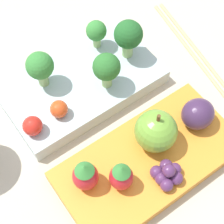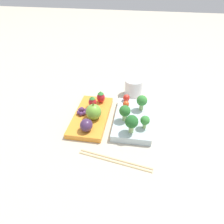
{
  "view_description": "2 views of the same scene",
  "coord_description": "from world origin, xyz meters",
  "px_view_note": "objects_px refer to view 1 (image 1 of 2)",
  "views": [
    {
      "loc": [
        -0.14,
        -0.2,
        0.44
      ],
      "look_at": [
        0.0,
        0.0,
        0.03
      ],
      "focal_mm": 60.0,
      "sensor_mm": 36.0,
      "label": 1
    },
    {
      "loc": [
        0.53,
        0.1,
        0.44
      ],
      "look_at": [
        0.0,
        0.0,
        0.03
      ],
      "focal_mm": 32.0,
      "sensor_mm": 36.0,
      "label": 2
    }
  ],
  "objects_px": {
    "cherry_tomato_1": "(33,126)",
    "chopsticks_pair": "(193,48)",
    "broccoli_floret_2": "(128,36)",
    "broccoli_floret_1": "(96,32)",
    "strawberry_1": "(85,175)",
    "broccoli_floret_3": "(40,67)",
    "plum": "(198,114)",
    "grape_cluster": "(168,174)",
    "cherry_tomato_0": "(59,109)",
    "apple": "(156,131)",
    "broccoli_floret_0": "(107,68)",
    "strawberry_0": "(121,176)",
    "bento_box_fruit": "(149,161)",
    "bento_box_savoury": "(79,85)"
  },
  "relations": [
    {
      "from": "cherry_tomato_1",
      "to": "chopsticks_pair",
      "type": "height_order",
      "value": "cherry_tomato_1"
    },
    {
      "from": "broccoli_floret_2",
      "to": "chopsticks_pair",
      "type": "distance_m",
      "value": 0.12
    },
    {
      "from": "chopsticks_pair",
      "to": "broccoli_floret_1",
      "type": "bearing_deg",
      "value": 150.27
    },
    {
      "from": "strawberry_1",
      "to": "cherry_tomato_1",
      "type": "bearing_deg",
      "value": 100.95
    },
    {
      "from": "broccoli_floret_3",
      "to": "plum",
      "type": "height_order",
      "value": "broccoli_floret_3"
    },
    {
      "from": "grape_cluster",
      "to": "chopsticks_pair",
      "type": "xyz_separation_m",
      "value": [
        0.17,
        0.14,
        -0.02
      ]
    },
    {
      "from": "plum",
      "to": "cherry_tomato_1",
      "type": "bearing_deg",
      "value": 149.99
    },
    {
      "from": "cherry_tomato_0",
      "to": "plum",
      "type": "xyz_separation_m",
      "value": [
        0.14,
        -0.11,
        0.0
      ]
    },
    {
      "from": "apple",
      "to": "grape_cluster",
      "type": "relative_size",
      "value": 1.64
    },
    {
      "from": "broccoli_floret_1",
      "to": "broccoli_floret_3",
      "type": "xyz_separation_m",
      "value": [
        -0.1,
        -0.02,
        0.01
      ]
    },
    {
      "from": "broccoli_floret_0",
      "to": "strawberry_0",
      "type": "xyz_separation_m",
      "value": [
        -0.06,
        -0.12,
        -0.02
      ]
    },
    {
      "from": "broccoli_floret_1",
      "to": "grape_cluster",
      "type": "distance_m",
      "value": 0.22
    },
    {
      "from": "cherry_tomato_0",
      "to": "grape_cluster",
      "type": "bearing_deg",
      "value": -67.08
    },
    {
      "from": "broccoli_floret_2",
      "to": "grape_cluster",
      "type": "distance_m",
      "value": 0.19
    },
    {
      "from": "bento_box_fruit",
      "to": "strawberry_0",
      "type": "height_order",
      "value": "strawberry_0"
    },
    {
      "from": "bento_box_fruit",
      "to": "broccoli_floret_3",
      "type": "relative_size",
      "value": 4.12
    },
    {
      "from": "broccoli_floret_3",
      "to": "strawberry_0",
      "type": "bearing_deg",
      "value": -88.48
    },
    {
      "from": "strawberry_0",
      "to": "strawberry_1",
      "type": "bearing_deg",
      "value": 144.77
    },
    {
      "from": "broccoli_floret_2",
      "to": "plum",
      "type": "xyz_separation_m",
      "value": [
        0.01,
        -0.14,
        -0.02
      ]
    },
    {
      "from": "plum",
      "to": "grape_cluster",
      "type": "xyz_separation_m",
      "value": [
        -0.08,
        -0.04,
        -0.01
      ]
    },
    {
      "from": "broccoli_floret_2",
      "to": "plum",
      "type": "relative_size",
      "value": 1.41
    },
    {
      "from": "plum",
      "to": "grape_cluster",
      "type": "height_order",
      "value": "plum"
    },
    {
      "from": "plum",
      "to": "chopsticks_pair",
      "type": "bearing_deg",
      "value": 49.1
    },
    {
      "from": "broccoli_floret_3",
      "to": "plum",
      "type": "distance_m",
      "value": 0.21
    },
    {
      "from": "cherry_tomato_1",
      "to": "strawberry_0",
      "type": "relative_size",
      "value": 0.58
    },
    {
      "from": "grape_cluster",
      "to": "strawberry_0",
      "type": "bearing_deg",
      "value": 153.32
    },
    {
      "from": "broccoli_floret_1",
      "to": "cherry_tomato_0",
      "type": "xyz_separation_m",
      "value": [
        -0.1,
        -0.07,
        -0.02
      ]
    },
    {
      "from": "bento_box_savoury",
      "to": "broccoli_floret_2",
      "type": "xyz_separation_m",
      "value": [
        0.08,
        -0.0,
        0.05
      ]
    },
    {
      "from": "cherry_tomato_0",
      "to": "strawberry_1",
      "type": "xyz_separation_m",
      "value": [
        -0.02,
        -0.1,
        0.01
      ]
    },
    {
      "from": "broccoli_floret_1",
      "to": "strawberry_0",
      "type": "bearing_deg",
      "value": -115.72
    },
    {
      "from": "cherry_tomato_0",
      "to": "grape_cluster",
      "type": "relative_size",
      "value": 0.61
    },
    {
      "from": "cherry_tomato_0",
      "to": "grape_cluster",
      "type": "height_order",
      "value": "cherry_tomato_0"
    },
    {
      "from": "bento_box_savoury",
      "to": "broccoli_floret_0",
      "type": "relative_size",
      "value": 3.92
    },
    {
      "from": "bento_box_fruit",
      "to": "cherry_tomato_0",
      "type": "bearing_deg",
      "value": 117.35
    },
    {
      "from": "broccoli_floret_0",
      "to": "broccoli_floret_1",
      "type": "xyz_separation_m",
      "value": [
        0.03,
        0.07,
        -0.01
      ]
    },
    {
      "from": "broccoli_floret_3",
      "to": "apple",
      "type": "xyz_separation_m",
      "value": [
        0.07,
        -0.15,
        -0.01
      ]
    },
    {
      "from": "broccoli_floret_2",
      "to": "strawberry_0",
      "type": "height_order",
      "value": "broccoli_floret_2"
    },
    {
      "from": "broccoli_floret_0",
      "to": "plum",
      "type": "xyz_separation_m",
      "value": [
        0.06,
        -0.11,
        -0.02
      ]
    },
    {
      "from": "bento_box_fruit",
      "to": "plum",
      "type": "distance_m",
      "value": 0.09
    },
    {
      "from": "cherry_tomato_0",
      "to": "strawberry_0",
      "type": "height_order",
      "value": "strawberry_0"
    },
    {
      "from": "broccoli_floret_2",
      "to": "strawberry_0",
      "type": "relative_size",
      "value": 1.4
    },
    {
      "from": "bento_box_savoury",
      "to": "strawberry_1",
      "type": "bearing_deg",
      "value": -118.51
    },
    {
      "from": "broccoli_floret_0",
      "to": "strawberry_1",
      "type": "relative_size",
      "value": 1.2
    },
    {
      "from": "broccoli_floret_0",
      "to": "strawberry_0",
      "type": "height_order",
      "value": "broccoli_floret_0"
    },
    {
      "from": "strawberry_1",
      "to": "plum",
      "type": "bearing_deg",
      "value": -3.47
    },
    {
      "from": "broccoli_floret_0",
      "to": "broccoli_floret_3",
      "type": "bearing_deg",
      "value": 144.12
    },
    {
      "from": "strawberry_0",
      "to": "grape_cluster",
      "type": "xyz_separation_m",
      "value": [
        0.05,
        -0.02,
        -0.01
      ]
    },
    {
      "from": "broccoli_floret_3",
      "to": "plum",
      "type": "bearing_deg",
      "value": -50.73
    },
    {
      "from": "broccoli_floret_1",
      "to": "bento_box_fruit",
      "type": "bearing_deg",
      "value": -103.71
    },
    {
      "from": "broccoli_floret_3",
      "to": "grape_cluster",
      "type": "height_order",
      "value": "broccoli_floret_3"
    }
  ]
}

